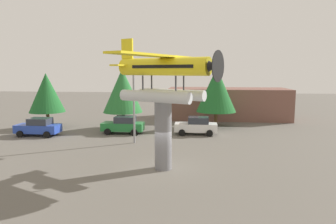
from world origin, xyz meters
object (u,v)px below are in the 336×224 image
at_px(car_near_blue, 38,127).
at_px(streetlight_primary, 136,94).
at_px(display_pedestal, 163,135).
at_px(tree_east, 123,90).
at_px(tree_west, 47,93).
at_px(storefront_building, 227,103).
at_px(tree_center_back, 216,90).
at_px(floatplane_monument, 165,74).
at_px(car_far_white, 196,126).
at_px(car_mid_green, 123,125).

xyz_separation_m(car_near_blue, streetlight_primary, (10.21, -2.00, 3.44)).
relative_size(display_pedestal, tree_east, 0.67).
bearing_deg(streetlight_primary, tree_west, 152.21).
height_order(car_near_blue, storefront_building, storefront_building).
height_order(car_near_blue, tree_center_back, tree_center_back).
height_order(streetlight_primary, tree_east, streetlight_primary).
xyz_separation_m(floatplane_monument, storefront_building, (5.87, 22.06, -4.09)).
distance_m(display_pedestal, car_far_white, 11.36).
xyz_separation_m(streetlight_primary, storefront_building, (9.16, 15.18, -2.31)).
distance_m(car_far_white, tree_west, 16.84).
bearing_deg(streetlight_primary, car_near_blue, 168.91).
relative_size(floatplane_monument, tree_west, 1.62).
distance_m(car_near_blue, streetlight_primary, 10.96).
height_order(storefront_building, tree_west, tree_west).
distance_m(car_far_white, storefront_building, 11.65).
relative_size(car_near_blue, streetlight_primary, 0.57).
distance_m(floatplane_monument, car_mid_green, 13.22).
xyz_separation_m(streetlight_primary, tree_east, (-2.86, 6.46, -0.11)).
bearing_deg(storefront_building, tree_center_back, -105.68).
relative_size(display_pedestal, car_far_white, 1.06).
bearing_deg(storefront_building, streetlight_primary, -121.11).
xyz_separation_m(car_near_blue, tree_center_back, (17.54, 6.65, 3.34)).
distance_m(car_near_blue, car_mid_green, 8.25).
bearing_deg(car_far_white, tree_east, -15.09).
xyz_separation_m(car_far_white, streetlight_primary, (-5.20, -4.28, 3.44)).
bearing_deg(storefront_building, car_near_blue, -145.78).
bearing_deg(car_far_white, floatplane_monument, 80.31).
height_order(floatplane_monument, car_near_blue, floatplane_monument).
height_order(car_mid_green, car_far_white, same).
xyz_separation_m(car_far_white, tree_west, (-16.47, 1.66, 3.07)).
relative_size(streetlight_primary, tree_west, 1.21).
xyz_separation_m(floatplane_monument, car_near_blue, (-13.51, 8.87, -5.22)).
xyz_separation_m(car_far_white, tree_center_back, (2.13, 4.37, 3.34)).
height_order(display_pedestal, tree_center_back, tree_center_back).
xyz_separation_m(floatplane_monument, streetlight_primary, (-3.29, 6.87, -1.78)).
distance_m(streetlight_primary, storefront_building, 17.88).
height_order(storefront_building, tree_east, tree_east).
xyz_separation_m(display_pedestal, car_far_white, (2.02, 11.10, -1.34)).
xyz_separation_m(floatplane_monument, car_mid_green, (-5.49, 10.83, -5.22)).
bearing_deg(car_mid_green, tree_center_back, -153.78).
xyz_separation_m(car_mid_green, car_far_white, (7.40, 0.33, 0.00)).
height_order(tree_west, tree_east, tree_east).
relative_size(tree_west, tree_center_back, 0.91).
distance_m(display_pedestal, tree_center_back, 16.14).
height_order(floatplane_monument, streetlight_primary, floatplane_monument).
bearing_deg(tree_west, tree_east, 3.50).
bearing_deg(floatplane_monument, tree_east, 139.71).
bearing_deg(storefront_building, display_pedestal, -105.23).
distance_m(streetlight_primary, tree_west, 12.75).
height_order(floatplane_monument, storefront_building, floatplane_monument).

